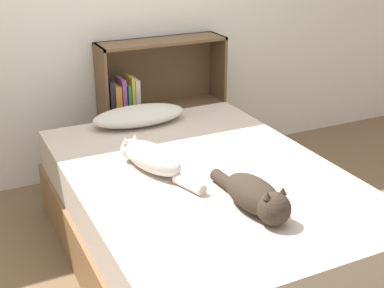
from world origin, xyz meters
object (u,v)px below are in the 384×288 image
(cat_light, at_px, (151,158))
(bookshelf, at_px, (155,103))
(cat_dark, at_px, (257,197))
(bed, at_px, (204,218))
(pillow, at_px, (139,116))

(cat_light, relative_size, bookshelf, 0.61)
(cat_dark, bearing_deg, cat_light, -159.07)
(cat_dark, bearing_deg, bookshelf, 169.83)
(bed, height_order, cat_light, cat_light)
(bed, bearing_deg, pillow, 93.88)
(cat_light, relative_size, cat_dark, 1.07)
(pillow, xyz_separation_m, cat_light, (-0.19, -0.68, 0.02))
(bed, relative_size, cat_light, 3.31)
(bed, bearing_deg, cat_dark, -87.16)
(bookshelf, bearing_deg, cat_light, -113.22)
(pillow, relative_size, cat_light, 1.02)
(bed, xyz_separation_m, pillow, (-0.06, 0.82, 0.34))
(pillow, height_order, bookshelf, bookshelf)
(bookshelf, bearing_deg, bed, -100.62)
(cat_light, bearing_deg, pillow, -33.11)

